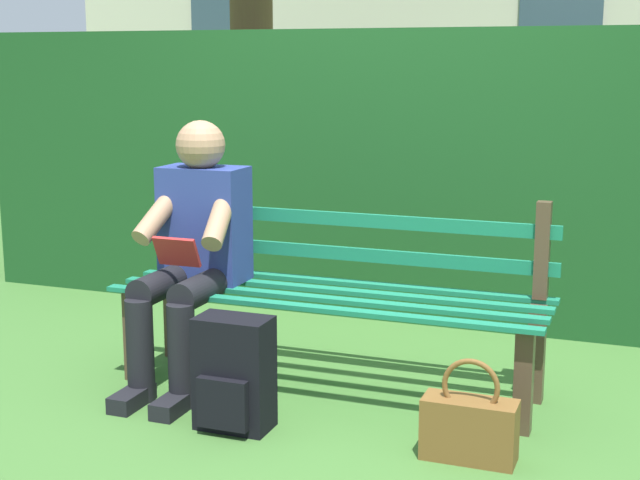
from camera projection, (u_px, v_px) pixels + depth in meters
name	position (u px, v px, depth m)	size (l,w,h in m)	color
ground	(328.00, 389.00, 4.05)	(60.00, 60.00, 0.00)	#3D6B2D
park_bench	(333.00, 293.00, 4.03)	(1.91, 0.52, 0.86)	#4C3828
person_seated	(192.00, 247.00, 4.05)	(0.44, 0.73, 1.17)	navy
hedge_backdrop	(504.00, 172.00, 5.04)	(6.31, 0.73, 1.66)	#19471E
backpack	(234.00, 374.00, 3.59)	(0.29, 0.25, 0.45)	black
handbag	(469.00, 427.00, 3.32)	(0.34, 0.14, 0.39)	brown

